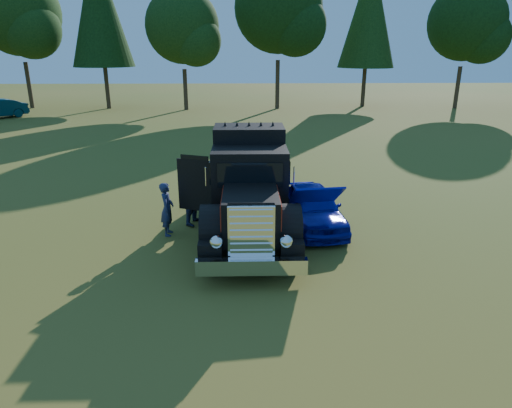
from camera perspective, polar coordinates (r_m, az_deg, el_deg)
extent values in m
plane|color=#3B5218|center=(12.29, -6.38, -6.07)|extent=(120.00, 120.00, 0.00)
cylinder|color=#2D2116|center=(46.33, -26.51, 13.14)|extent=(0.36, 0.36, 3.96)
sphere|color=black|center=(46.29, -27.65, 20.41)|extent=(7.04, 7.04, 7.04)
sphere|color=black|center=(44.90, -26.28, 19.00)|extent=(4.84, 4.84, 4.84)
cylinder|color=#2D2116|center=(43.40, -18.19, 14.36)|extent=(0.36, 0.36, 4.68)
cone|color=black|center=(43.43, -19.08, 22.38)|extent=(5.20, 5.20, 9.75)
cylinder|color=#2D2116|center=(41.06, -8.81, 13.95)|extent=(0.36, 0.36, 3.42)
sphere|color=black|center=(40.94, -9.20, 21.11)|extent=(6.08, 6.08, 6.08)
sphere|color=black|center=(40.03, -7.54, 19.61)|extent=(4.18, 4.18, 4.18)
cylinder|color=#2D2116|center=(41.31, 2.70, 14.68)|extent=(0.36, 0.36, 4.14)
sphere|color=black|center=(41.31, 2.84, 23.30)|extent=(7.36, 7.36, 7.36)
sphere|color=black|center=(40.44, 5.00, 21.39)|extent=(5.06, 5.06, 5.06)
cylinder|color=#2D2116|center=(44.07, 13.35, 14.71)|extent=(0.36, 0.36, 4.50)
cone|color=black|center=(44.07, 13.97, 22.34)|extent=(5.00, 5.00, 9.38)
cylinder|color=#2D2116|center=(45.37, 23.87, 13.18)|extent=(0.36, 0.36, 3.60)
sphere|color=black|center=(45.28, 24.83, 19.95)|extent=(6.40, 6.40, 6.40)
sphere|color=black|center=(45.04, 26.50, 18.19)|extent=(4.40, 4.40, 4.40)
cylinder|color=black|center=(11.44, -5.95, -5.02)|extent=(0.32, 1.10, 1.10)
cylinder|color=black|center=(11.46, 4.61, -4.92)|extent=(0.32, 1.10, 1.10)
cylinder|color=black|center=(15.93, -4.69, 2.03)|extent=(0.32, 1.10, 1.10)
cylinder|color=black|center=(15.95, 2.87, 2.09)|extent=(0.32, 1.10, 1.10)
cylinder|color=black|center=(15.92, -3.50, 2.04)|extent=(0.32, 1.10, 1.10)
cylinder|color=black|center=(15.93, 1.68, 2.08)|extent=(0.32, 1.10, 1.10)
cube|color=black|center=(13.80, -0.82, -0.32)|extent=(1.60, 6.40, 0.28)
cube|color=white|center=(10.27, -0.56, -7.83)|extent=(2.50, 0.22, 0.36)
cube|color=white|center=(10.25, -0.60, -3.57)|extent=(1.05, 0.30, 1.30)
cube|color=black|center=(11.21, -0.68, -1.28)|extent=(1.35, 1.80, 1.10)
cube|color=maroon|center=(11.16, -4.23, -0.34)|extent=(0.02, 1.80, 0.60)
cube|color=maroon|center=(11.17, 2.85, -0.28)|extent=(0.02, 1.80, 0.60)
cylinder|color=black|center=(11.28, -5.51, -3.16)|extent=(0.55, 1.24, 1.24)
cylinder|color=black|center=(11.30, 4.16, -3.07)|extent=(0.55, 1.24, 1.24)
sphere|color=white|center=(10.29, -4.95, -4.78)|extent=(0.32, 0.32, 0.32)
sphere|color=white|center=(10.31, 3.77, -4.70)|extent=(0.32, 0.32, 0.32)
cube|color=black|center=(12.60, -0.78, 2.24)|extent=(2.05, 1.30, 2.10)
cube|color=black|center=(11.82, -0.76, 3.62)|extent=(1.70, 0.05, 0.65)
cube|color=black|center=(13.80, -0.86, 4.59)|extent=(2.05, 1.30, 2.50)
cube|color=black|center=(15.60, -0.91, 3.26)|extent=(2.00, 2.00, 0.35)
cube|color=black|center=(13.14, -7.56, 2.32)|extent=(1.05, 0.45, 1.50)
cube|color=maroon|center=(13.23, -7.59, 1.76)|extent=(0.80, 0.32, 0.75)
imported|color=#061696|center=(13.84, 7.08, -0.37)|extent=(1.90, 3.84, 1.26)
cube|color=#061696|center=(11.93, 7.49, 1.10)|extent=(1.40, 1.07, 0.67)
imported|color=navy|center=(13.34, -11.05, -0.62)|extent=(0.38, 0.57, 1.57)
imported|color=#1E2A46|center=(14.04, -7.38, 1.41)|extent=(1.06, 1.17, 1.96)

